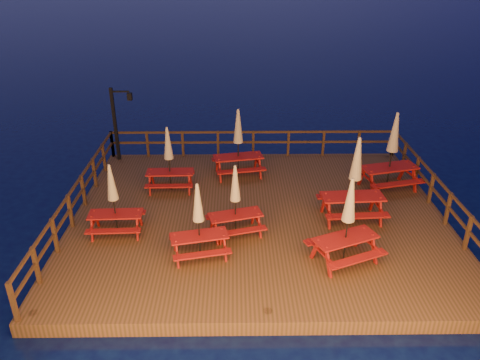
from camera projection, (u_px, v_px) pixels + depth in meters
The scene contains 13 objects.
ground at pixel (258, 224), 15.49m from camera, with size 500.00×500.00×0.00m, color #050833.
deck at pixel (258, 219), 15.40m from camera, with size 12.00×10.00×0.40m, color #433115.
deck_piles at pixel (258, 232), 15.62m from camera, with size 11.44×9.44×1.40m.
railing at pixel (257, 170), 16.57m from camera, with size 11.80×9.75×1.10m.
lamp_post at pixel (118, 118), 18.54m from camera, with size 0.85×0.18×3.00m.
picnic_table_0 at pixel (355, 178), 14.39m from camera, with size 2.04×1.72×2.80m.
picnic_table_1 at pixel (238, 142), 17.36m from camera, with size 2.09×1.83×2.63m.
picnic_table_2 at pixel (199, 220), 12.70m from camera, with size 1.83×1.61×2.27m.
picnic_table_3 at pixel (169, 158), 16.34m from camera, with size 1.68×1.39×2.37m.
picnic_table_4 at pixel (392, 150), 16.31m from camera, with size 2.33×2.08×2.86m.
picnic_table_5 at pixel (348, 220), 12.42m from camera, with size 2.21×2.04×2.54m.
picnic_table_6 at pixel (113, 199), 13.75m from camera, with size 1.64×1.37×2.29m.
picnic_table_7 at pixel (235, 199), 13.72m from camera, with size 1.88×1.69×2.27m.
Camera 1 is at (-0.77, -13.25, 8.14)m, focal length 35.00 mm.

